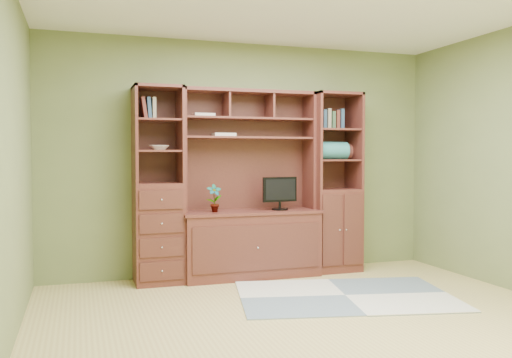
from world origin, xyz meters
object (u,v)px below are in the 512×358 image
object	(u,v)px
right_tower	(334,182)
left_tower	(158,185)
center_hutch	(251,184)
monitor	(280,187)

from	to	relation	value
right_tower	left_tower	bearing A→B (deg)	180.00
center_hutch	monitor	distance (m)	0.33
left_tower	right_tower	size ratio (longest dim) A/B	1.00
left_tower	monitor	bearing A→B (deg)	-3.23
left_tower	monitor	xyz separation A→B (m)	(1.33, -0.07, -0.04)
center_hutch	left_tower	bearing A→B (deg)	177.71
left_tower	right_tower	xyz separation A→B (m)	(2.02, 0.00, 0.00)
center_hutch	left_tower	distance (m)	1.00
left_tower	monitor	world-z (taller)	left_tower
center_hutch	left_tower	world-z (taller)	same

